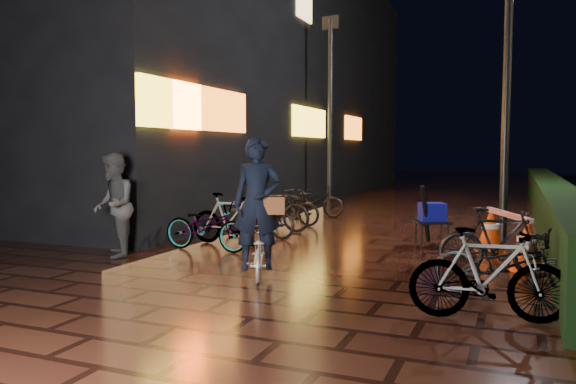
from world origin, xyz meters
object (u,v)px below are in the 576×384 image
at_px(cyclist, 258,225).
at_px(traffic_barrier, 508,237).
at_px(cart_assembly, 431,214).
at_px(bystander_person, 113,205).

relative_size(cyclist, traffic_barrier, 1.02).
relative_size(cyclist, cart_assembly, 1.70).
distance_m(bystander_person, cart_assembly, 5.56).
bearing_deg(cyclist, bystander_person, 171.49).
relative_size(bystander_person, traffic_barrier, 0.90).
xyz_separation_m(cyclist, cart_assembly, (1.85, 3.46, -0.13)).
xyz_separation_m(traffic_barrier, cart_assembly, (-1.31, 0.97, 0.19)).
distance_m(traffic_barrier, cart_assembly, 1.64).
distance_m(cyclist, cart_assembly, 3.93).
bearing_deg(cyclist, traffic_barrier, 38.22).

